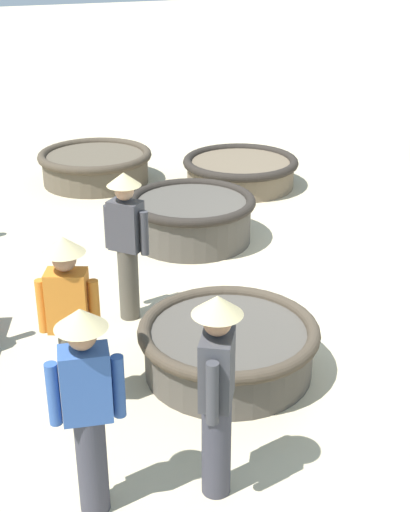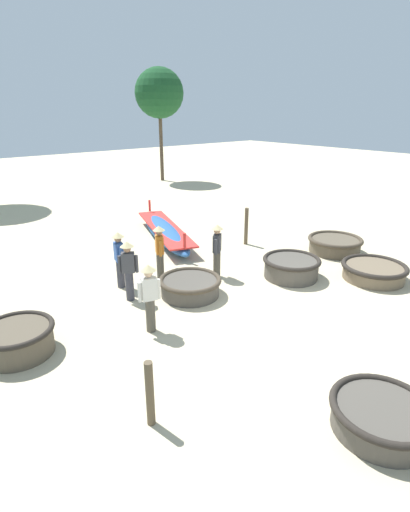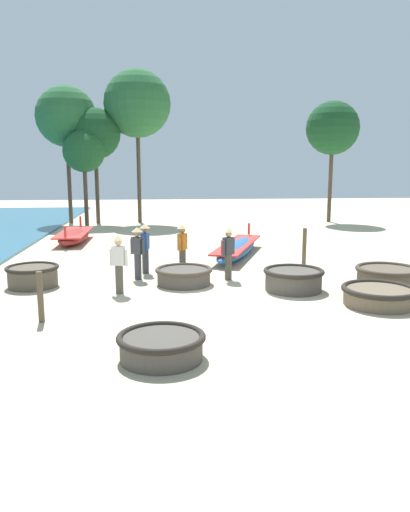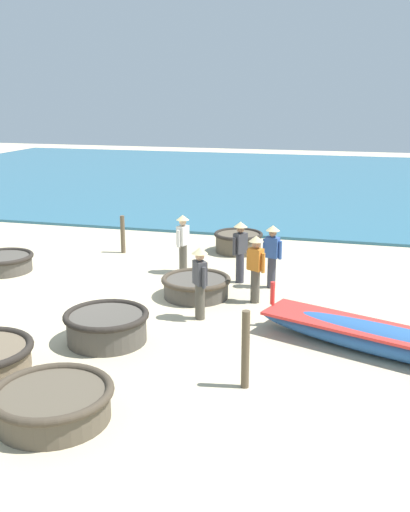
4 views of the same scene
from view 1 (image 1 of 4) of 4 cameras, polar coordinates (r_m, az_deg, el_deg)
The scene contains 9 objects.
ground_plane at distance 9.09m, azimuth 15.12°, elevation -1.83°, with size 80.00×80.00×0.00m, color #C6B793.
coracle_far_right at distance 6.87m, azimuth 1.89°, elevation -7.19°, with size 1.74×1.74×0.52m.
coracle_center at distance 9.79m, azimuth -1.07°, elevation 3.16°, with size 1.75×1.75×0.64m.
coracle_far_left at distance 12.37m, azimuth -8.76°, elevation 7.19°, with size 1.92×1.92×0.55m.
coracle_tilted at distance 12.06m, azimuth 2.85°, elevation 6.86°, with size 1.93×1.93×0.49m.
fisherman_hauling at distance 5.13m, azimuth 0.95°, elevation -10.28°, with size 0.45×0.37×1.67m.
fisherman_crouching at distance 5.05m, azimuth -9.42°, elevation -11.31°, with size 0.36×0.52×1.67m.
fisherman_standing_left at distance 6.11m, azimuth -10.82°, elevation -4.64°, with size 0.36×0.49×1.67m.
fisherman_standing_right at distance 7.58m, azimuth -6.30°, elevation 1.52°, with size 0.43×0.39×1.67m.
Camera 1 is at (-6.15, 5.47, 3.86)m, focal length 50.00 mm.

